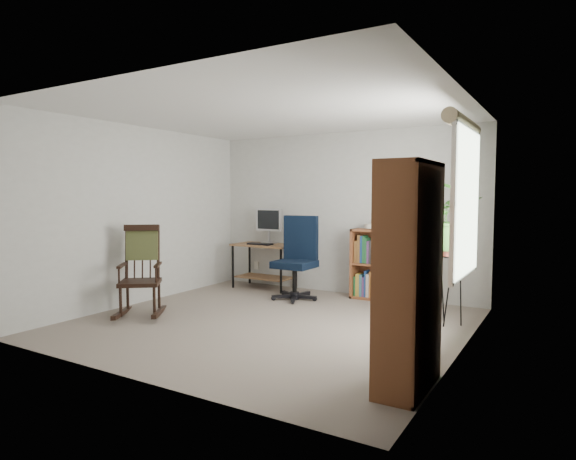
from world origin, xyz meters
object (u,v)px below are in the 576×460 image
Objects in this scene: office_chair at (295,257)px; tall_bookshelf at (409,277)px; desk at (264,266)px; low_bookshelf at (385,265)px; rocking_chair at (140,270)px.

office_chair is 0.70× the size of tall_bookshelf.
desk is 1.95m from low_bookshelf.
rocking_chair is at bearing -134.21° from low_bookshelf.
desk is 0.81× the size of office_chair.
tall_bookshelf is at bearing -52.12° from office_chair.
low_bookshelf is (2.28, 2.35, -0.06)m from rocking_chair.
rocking_chair is (-1.17, -1.75, -0.04)m from office_chair.
tall_bookshelf is at bearing -41.35° from desk.
office_chair is 1.20× the size of low_bookshelf.
office_chair reaches higher than low_bookshelf.
low_bookshelf is at bearing 3.54° from desk.
low_bookshelf is at bearing 112.45° from tall_bookshelf.
desk is at bearing 138.65° from tall_bookshelf.
tall_bookshelf reaches higher than low_bookshelf.
office_chair is at bearing 135.31° from tall_bookshelf.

